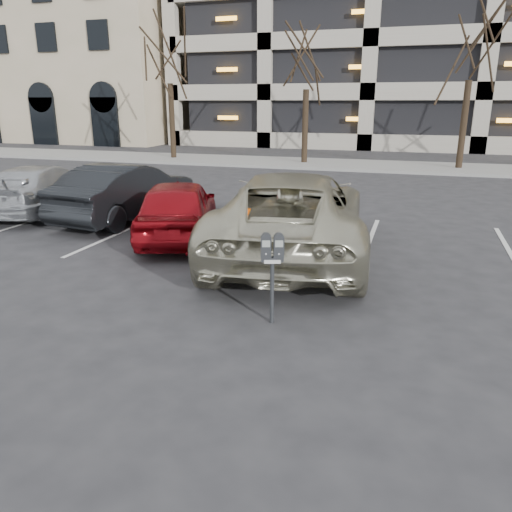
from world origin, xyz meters
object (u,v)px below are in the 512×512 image
(tree_a, at_px, (168,34))
(tree_b, at_px, (308,41))
(car_red, at_px, (178,208))
(car_silver, at_px, (43,189))
(parking_meter, at_px, (272,256))
(suv_silver, at_px, (292,214))
(car_dark, at_px, (126,192))
(tree_c, at_px, (476,20))

(tree_a, distance_m, tree_b, 7.02)
(car_red, xyz_separation_m, car_silver, (-4.73, 1.36, -0.02))
(tree_b, bearing_deg, car_silver, -109.00)
(parking_meter, height_order, suv_silver, suv_silver)
(tree_b, bearing_deg, tree_a, 180.00)
(car_red, bearing_deg, car_dark, -51.66)
(car_dark, bearing_deg, car_red, 154.37)
(parking_meter, height_order, car_red, car_red)
(tree_c, xyz_separation_m, car_silver, (-11.43, -12.86, -5.44))
(tree_b, distance_m, parking_meter, 18.81)
(tree_c, bearing_deg, car_red, -115.22)
(tree_b, height_order, parking_meter, tree_b)
(car_red, bearing_deg, suv_silver, 150.38)
(tree_b, xyz_separation_m, suv_silver, (2.99, -14.67, -4.74))
(tree_a, bearing_deg, tree_b, 0.00)
(tree_c, relative_size, car_silver, 1.89)
(car_red, distance_m, car_silver, 4.92)
(car_red, relative_size, car_silver, 0.88)
(parking_meter, height_order, car_silver, car_silver)
(parking_meter, distance_m, car_silver, 9.42)
(tree_b, relative_size, parking_meter, 6.16)
(tree_b, distance_m, tree_c, 7.02)
(tree_c, bearing_deg, suv_silver, -105.27)
(tree_a, height_order, suv_silver, tree_a)
(tree_a, bearing_deg, car_dark, -68.08)
(suv_silver, height_order, car_red, suv_silver)
(parking_meter, xyz_separation_m, car_dark, (-5.32, 4.97, -0.24))
(tree_b, relative_size, suv_silver, 1.23)
(tree_c, height_order, car_red, tree_c)
(tree_a, bearing_deg, suv_silver, -55.74)
(tree_c, relative_size, car_red, 2.14)
(tree_c, bearing_deg, tree_b, 180.00)
(suv_silver, bearing_deg, tree_b, -87.31)
(tree_b, bearing_deg, parking_meter, -78.86)
(tree_a, relative_size, car_dark, 1.94)
(car_red, bearing_deg, tree_a, -82.90)
(suv_silver, height_order, car_silver, suv_silver)
(tree_c, relative_size, car_dark, 1.93)
(parking_meter, distance_m, car_dark, 7.28)
(suv_silver, bearing_deg, parking_meter, 90.46)
(parking_meter, relative_size, suv_silver, 0.20)
(tree_b, xyz_separation_m, car_silver, (-4.43, -12.86, -4.92))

